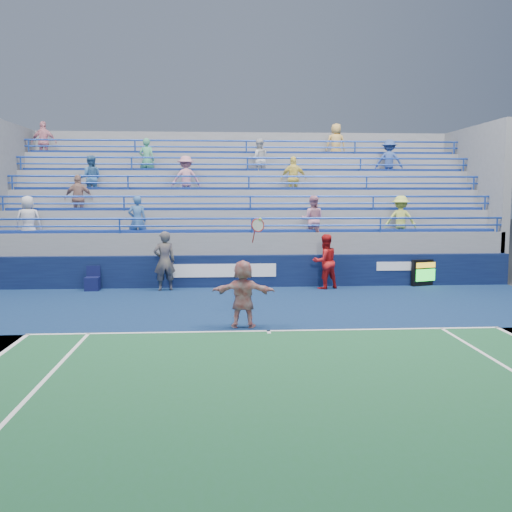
{
  "coord_description": "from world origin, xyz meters",
  "views": [
    {
      "loc": [
        -1.11,
        -12.88,
        3.15
      ],
      "look_at": [
        -0.13,
        2.5,
        1.5
      ],
      "focal_mm": 40.0,
      "sensor_mm": 36.0,
      "label": 1
    }
  ],
  "objects": [
    {
      "name": "ball_girl",
      "position": [
        2.41,
        5.95,
        0.92
      ],
      "size": [
        1.09,
        0.97,
        1.85
      ],
      "primitive_type": "imported",
      "rotation": [
        0.0,
        0.0,
        3.5
      ],
      "color": "#B61416",
      "rests_on": "ground"
    },
    {
      "name": "bleacher_stand",
      "position": [
        -0.01,
        10.27,
        1.55
      ],
      "size": [
        18.0,
        5.6,
        6.13
      ],
      "color": "slate",
      "rests_on": "ground"
    },
    {
      "name": "judge_chair",
      "position": [
        -5.32,
        6.06,
        0.26
      ],
      "size": [
        0.46,
        0.46,
        0.81
      ],
      "color": "#0C103B",
      "rests_on": "ground"
    },
    {
      "name": "serve_speed_board",
      "position": [
        6.15,
        6.37,
        0.47
      ],
      "size": [
        1.32,
        0.53,
        0.93
      ],
      "color": "black",
      "rests_on": "ground"
    },
    {
      "name": "tennis_player",
      "position": [
        -0.56,
        0.46,
        0.82
      ],
      "size": [
        1.55,
        0.63,
        2.62
      ],
      "color": "silver",
      "rests_on": "ground"
    },
    {
      "name": "line_judge",
      "position": [
        -2.93,
        5.88,
        0.99
      ],
      "size": [
        0.82,
        0.66,
        1.98
      ],
      "primitive_type": "imported",
      "rotation": [
        0.0,
        0.0,
        3.43
      ],
      "color": "#121434",
      "rests_on": "ground"
    },
    {
      "name": "sponsor_wall",
      "position": [
        0.0,
        6.5,
        0.55
      ],
      "size": [
        18.0,
        0.32,
        1.1
      ],
      "color": "#091033",
      "rests_on": "ground"
    },
    {
      "name": "court_surface",
      "position": [
        0.0,
        -7.56,
        0.01
      ],
      "size": [
        18.0,
        28.4,
        0.02
      ],
      "color": "#0F224C",
      "rests_on": "ground"
    },
    {
      "name": "ground",
      "position": [
        0.0,
        0.0,
        0.0
      ],
      "size": [
        120.0,
        120.0,
        0.0
      ],
      "primitive_type": "plane",
      "color": "#333538"
    }
  ]
}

